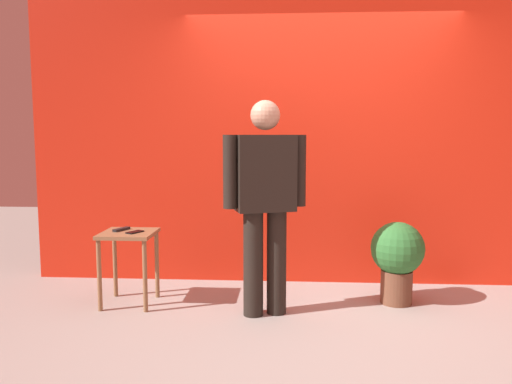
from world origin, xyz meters
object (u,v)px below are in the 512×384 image
(cell_phone, at_px, (135,232))
(potted_plant, at_px, (397,255))
(tv_remote, at_px, (121,229))
(side_table, at_px, (129,246))
(standing_person, at_px, (265,197))

(cell_phone, distance_m, potted_plant, 2.17)
(cell_phone, height_order, potted_plant, potted_plant)
(tv_remote, bearing_deg, side_table, -13.49)
(standing_person, distance_m, side_table, 1.23)
(tv_remote, bearing_deg, standing_person, 12.78)
(tv_remote, bearing_deg, potted_plant, 25.94)
(standing_person, relative_size, cell_phone, 11.55)
(potted_plant, bearing_deg, side_table, -176.04)
(standing_person, distance_m, tv_remote, 1.27)
(standing_person, relative_size, tv_remote, 9.78)
(potted_plant, bearing_deg, standing_person, -163.27)
(standing_person, height_order, tv_remote, standing_person)
(cell_phone, bearing_deg, standing_person, 21.72)
(side_table, xyz_separation_m, potted_plant, (2.22, 0.15, -0.08))
(side_table, xyz_separation_m, cell_phone, (0.06, -0.03, 0.13))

